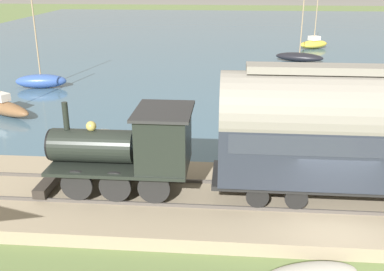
{
  "coord_description": "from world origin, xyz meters",
  "views": [
    {
      "loc": [
        -12.88,
        3.45,
        8.03
      ],
      "look_at": [
        4.67,
        4.94,
        1.5
      ],
      "focal_mm": 42.0,
      "sensor_mm": 36.0,
      "label": 1
    }
  ],
  "objects_px": {
    "steam_locomotive": "(134,145)",
    "rowboat_mid_harbor": "(85,135)",
    "sailboat_blue": "(41,80)",
    "passenger_coach": "(368,130)",
    "sailboat_black": "(299,56)",
    "sailboat_yellow": "(314,43)"
  },
  "relations": [
    {
      "from": "steam_locomotive",
      "to": "sailboat_black",
      "type": "xyz_separation_m",
      "value": [
        27.95,
        -9.67,
        -1.82
      ]
    },
    {
      "from": "steam_locomotive",
      "to": "rowboat_mid_harbor",
      "type": "height_order",
      "value": "steam_locomotive"
    },
    {
      "from": "steam_locomotive",
      "to": "sailboat_black",
      "type": "bearing_deg",
      "value": -19.09
    },
    {
      "from": "steam_locomotive",
      "to": "sailboat_blue",
      "type": "distance_m",
      "value": 19.31
    },
    {
      "from": "sailboat_black",
      "to": "sailboat_blue",
      "type": "distance_m",
      "value": 23.08
    },
    {
      "from": "sailboat_yellow",
      "to": "sailboat_black",
      "type": "relative_size",
      "value": 1.03
    },
    {
      "from": "passenger_coach",
      "to": "sailboat_yellow",
      "type": "xyz_separation_m",
      "value": [
        35.57,
        -4.4,
        -2.52
      ]
    },
    {
      "from": "steam_locomotive",
      "to": "sailboat_blue",
      "type": "relative_size",
      "value": 0.78
    },
    {
      "from": "sailboat_black",
      "to": "passenger_coach",
      "type": "bearing_deg",
      "value": -166.75
    },
    {
      "from": "rowboat_mid_harbor",
      "to": "sailboat_black",
      "type": "bearing_deg",
      "value": -61.54
    },
    {
      "from": "passenger_coach",
      "to": "rowboat_mid_harbor",
      "type": "distance_m",
      "value": 13.76
    },
    {
      "from": "sailboat_blue",
      "to": "passenger_coach",
      "type": "bearing_deg",
      "value": -140.94
    },
    {
      "from": "passenger_coach",
      "to": "sailboat_black",
      "type": "xyz_separation_m",
      "value": [
        27.95,
        -1.82,
        -2.62
      ]
    },
    {
      "from": "sailboat_blue",
      "to": "rowboat_mid_harbor",
      "type": "xyz_separation_m",
      "value": [
        -9.85,
        -6.28,
        -0.37
      ]
    },
    {
      "from": "sailboat_yellow",
      "to": "rowboat_mid_harbor",
      "type": "distance_m",
      "value": 33.34
    },
    {
      "from": "passenger_coach",
      "to": "rowboat_mid_harbor",
      "type": "height_order",
      "value": "passenger_coach"
    },
    {
      "from": "sailboat_blue",
      "to": "steam_locomotive",
      "type": "bearing_deg",
      "value": -156.79
    },
    {
      "from": "rowboat_mid_harbor",
      "to": "sailboat_yellow",
      "type": "bearing_deg",
      "value": -58.26
    },
    {
      "from": "sailboat_black",
      "to": "sailboat_blue",
      "type": "xyz_separation_m",
      "value": [
        -11.67,
        19.91,
        0.08
      ]
    },
    {
      "from": "sailboat_blue",
      "to": "sailboat_yellow",
      "type": "bearing_deg",
      "value": -58.32
    },
    {
      "from": "sailboat_yellow",
      "to": "passenger_coach",
      "type": "bearing_deg",
      "value": 143.97
    },
    {
      "from": "passenger_coach",
      "to": "sailboat_blue",
      "type": "height_order",
      "value": "sailboat_blue"
    }
  ]
}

